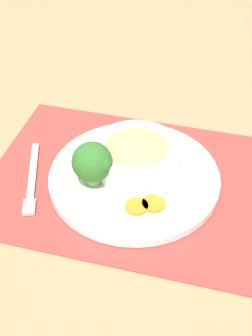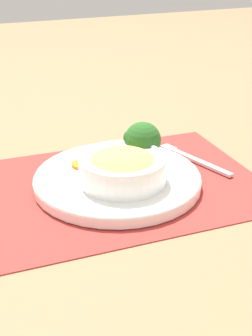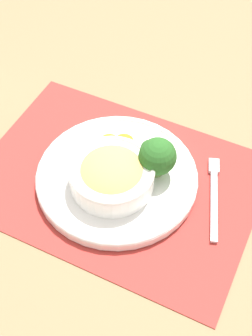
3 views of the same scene
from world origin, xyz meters
The scene contains 8 objects.
ground_plane centered at (0.00, 0.00, 0.00)m, with size 4.00×4.00×0.00m, color #8C704C.
placemat centered at (0.00, 0.00, 0.00)m, with size 0.55×0.41×0.00m.
plate centered at (0.00, 0.00, 0.02)m, with size 0.30×0.30×0.02m.
bowl centered at (0.00, -0.02, 0.05)m, with size 0.15×0.15×0.06m.
broccoli_floret centered at (0.07, 0.03, 0.07)m, with size 0.07×0.07×0.08m.
carrot_slice_near centered at (-0.02, 0.08, 0.02)m, with size 0.04×0.04×0.01m.
carrot_slice_middle centered at (-0.04, 0.07, 0.02)m, with size 0.04×0.04×0.01m.
fork centered at (0.18, 0.04, 0.01)m, with size 0.06×0.18×0.01m.
Camera 2 is at (-0.30, -0.68, 0.40)m, focal length 50.00 mm.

